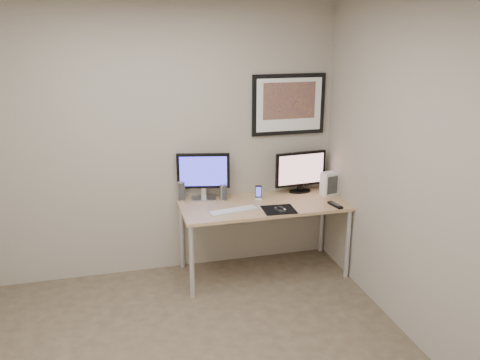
{
  "coord_description": "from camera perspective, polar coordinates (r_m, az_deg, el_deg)",
  "views": [
    {
      "loc": [
        -0.38,
        -3.04,
        2.39
      ],
      "look_at": [
        0.7,
        1.1,
        1.06
      ],
      "focal_mm": 38.0,
      "sensor_mm": 36.0,
      "label": 1
    }
  ],
  "objects": [
    {
      "name": "speaker_left",
      "position": [
        4.98,
        -6.61,
        -1.19
      ],
      "size": [
        0.08,
        0.08,
        0.2
      ],
      "primitive_type": "cylinder",
      "rotation": [
        0.0,
        0.0,
        -0.04
      ],
      "color": "#A5A5AA",
      "rests_on": "desk"
    },
    {
      "name": "monitor_tv",
      "position": [
        5.18,
        6.82,
        1.03
      ],
      "size": [
        0.54,
        0.14,
        0.42
      ],
      "rotation": [
        0.0,
        0.0,
        0.08
      ],
      "color": "black",
      "rests_on": "desk"
    },
    {
      "name": "desk",
      "position": [
        4.92,
        2.65,
        -3.35
      ],
      "size": [
        1.6,
        0.7,
        0.73
      ],
      "color": "#9E714C",
      "rests_on": "floor"
    },
    {
      "name": "mouse",
      "position": [
        4.71,
        4.54,
        -3.21
      ],
      "size": [
        0.08,
        0.12,
        0.04
      ],
      "primitive_type": "ellipsoid",
      "rotation": [
        0.0,
        0.0,
        0.25
      ],
      "color": "black",
      "rests_on": "mousepad"
    },
    {
      "name": "remote",
      "position": [
        4.9,
        10.65,
        -2.76
      ],
      "size": [
        0.08,
        0.2,
        0.02
      ],
      "primitive_type": "cube",
      "rotation": [
        0.0,
        0.0,
        0.18
      ],
      "color": "black",
      "rests_on": "desk"
    },
    {
      "name": "keyboard",
      "position": [
        4.69,
        -0.73,
        -3.42
      ],
      "size": [
        0.47,
        0.2,
        0.02
      ],
      "primitive_type": "cube",
      "rotation": [
        0.0,
        0.0,
        0.18
      ],
      "color": "silver",
      "rests_on": "desk"
    },
    {
      "name": "phone_dock",
      "position": [
        4.99,
        2.09,
        -1.38
      ],
      "size": [
        0.08,
        0.08,
        0.14
      ],
      "primitive_type": "cube",
      "rotation": [
        0.0,
        0.0,
        -0.3
      ],
      "color": "black",
      "rests_on": "desk"
    },
    {
      "name": "mousepad",
      "position": [
        4.73,
        4.39,
        -3.34
      ],
      "size": [
        0.31,
        0.28,
        0.0
      ],
      "primitive_type": "cube",
      "rotation": [
        0.0,
        0.0,
        -0.06
      ],
      "color": "black",
      "rests_on": "desk"
    },
    {
      "name": "monitor_large",
      "position": [
        4.93,
        -4.13,
        0.65
      ],
      "size": [
        0.51,
        0.21,
        0.47
      ],
      "rotation": [
        0.0,
        0.0,
        -0.21
      ],
      "color": "#A5A5AA",
      "rests_on": "desk"
    },
    {
      "name": "fan_unit",
      "position": [
        5.18,
        9.96,
        -0.4
      ],
      "size": [
        0.17,
        0.14,
        0.23
      ],
      "primitive_type": "cube",
      "rotation": [
        0.0,
        0.0,
        0.22
      ],
      "color": "silver",
      "rests_on": "desk"
    },
    {
      "name": "speaker_right",
      "position": [
        4.96,
        -1.91,
        -1.36
      ],
      "size": [
        0.08,
        0.08,
        0.17
      ],
      "primitive_type": "cylinder",
      "rotation": [
        0.0,
        0.0,
        0.2
      ],
      "color": "#A5A5AA",
      "rests_on": "desk"
    },
    {
      "name": "room",
      "position": [
        3.59,
        -8.25,
        5.05
      ],
      "size": [
        3.6,
        3.6,
        3.6
      ],
      "color": "white",
      "rests_on": "ground"
    },
    {
      "name": "framed_art",
      "position": [
        5.09,
        5.49,
        8.45
      ],
      "size": [
        0.75,
        0.04,
        0.6
      ],
      "color": "black",
      "rests_on": "room"
    }
  ]
}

